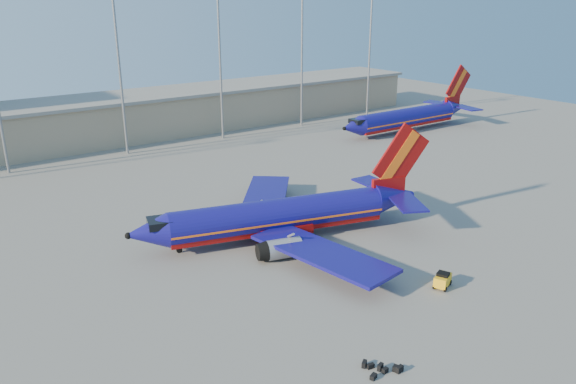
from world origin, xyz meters
The scene contains 7 objects.
ground centered at (0.00, 0.00, 0.00)m, with size 220.00×220.00×0.00m, color slate.
terminal_building centered at (10.00, 58.00, 4.32)m, with size 122.00×16.00×8.50m.
light_mast_row centered at (5.00, 46.00, 17.55)m, with size 101.60×1.60×28.65m.
aircraft_main centered at (-3.93, -1.29, 2.70)m, with size 36.44×34.55×12.64m.
aircraft_second centered at (50.17, 28.32, 2.95)m, with size 37.89×14.78×12.84m.
baggage_tug centered at (1.38, -20.38, 0.80)m, with size 2.48×2.01×1.54m.
luggage_pile centered at (-12.91, -26.24, 0.23)m, with size 2.83×2.56×0.52m.
Camera 1 is at (-40.01, -50.99, 27.12)m, focal length 35.00 mm.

